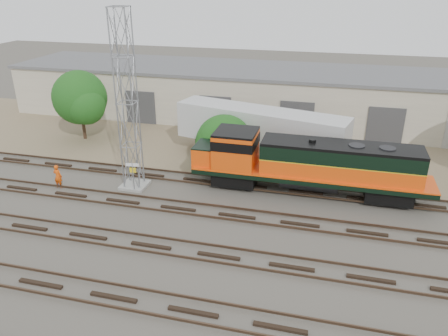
% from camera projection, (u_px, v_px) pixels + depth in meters
% --- Properties ---
extents(ground, '(140.00, 140.00, 0.00)m').
position_uv_depth(ground, '(232.00, 229.00, 26.62)').
color(ground, '#47423A').
rests_on(ground, ground).
extents(dirt_strip, '(80.00, 16.00, 0.02)m').
position_uv_depth(dirt_strip, '(270.00, 145.00, 39.91)').
color(dirt_strip, '#726047').
rests_on(dirt_strip, ground).
extents(tracks, '(80.00, 20.40, 0.28)m').
position_uv_depth(tracks, '(219.00, 256.00, 23.93)').
color(tracks, black).
rests_on(tracks, ground).
extents(warehouse, '(58.40, 10.40, 5.30)m').
position_uv_depth(warehouse, '(283.00, 95.00, 45.90)').
color(warehouse, beige).
rests_on(warehouse, ground).
extents(locomotive, '(16.47, 2.89, 3.96)m').
position_uv_depth(locomotive, '(306.00, 163.00, 30.14)').
color(locomotive, black).
rests_on(locomotive, tracks).
extents(signal_tower, '(1.84, 1.84, 12.44)m').
position_uv_depth(signal_tower, '(128.00, 106.00, 29.58)').
color(signal_tower, gray).
rests_on(signal_tower, ground).
extents(sign_post, '(0.91, 0.16, 2.24)m').
position_uv_depth(sign_post, '(133.00, 172.00, 30.60)').
color(sign_post, gray).
rests_on(sign_post, ground).
extents(worker, '(0.66, 0.45, 1.77)m').
position_uv_depth(worker, '(58.00, 176.00, 31.53)').
color(worker, '#E64D0C').
rests_on(worker, ground).
extents(semi_trailer, '(14.49, 6.17, 4.37)m').
position_uv_depth(semi_trailer, '(264.00, 129.00, 35.34)').
color(semi_trailer, '#BDBDBD').
rests_on(semi_trailer, ground).
extents(tree_west, '(5.17, 4.93, 6.45)m').
position_uv_depth(tree_west, '(81.00, 100.00, 39.67)').
color(tree_west, '#382619').
rests_on(tree_west, ground).
extents(tree_mid, '(4.82, 4.59, 4.59)m').
position_uv_depth(tree_mid, '(226.00, 146.00, 34.33)').
color(tree_mid, '#382619').
rests_on(tree_mid, ground).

